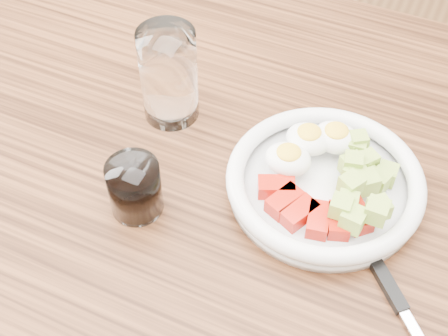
{
  "coord_description": "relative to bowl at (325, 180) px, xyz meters",
  "views": [
    {
      "loc": [
        0.19,
        -0.43,
        1.36
      ],
      "look_at": [
        -0.01,
        0.01,
        0.8
      ],
      "focal_mm": 50.0,
      "sensor_mm": 36.0,
      "label": 1
    }
  ],
  "objects": [
    {
      "name": "coffee_glass",
      "position": [
        -0.19,
        -0.11,
        0.01
      ],
      "size": [
        0.06,
        0.06,
        0.07
      ],
      "color": "white",
      "rests_on": "dining_table"
    },
    {
      "name": "bowl",
      "position": [
        0.0,
        0.0,
        0.0
      ],
      "size": [
        0.24,
        0.24,
        0.06
      ],
      "color": "white",
      "rests_on": "dining_table"
    },
    {
      "name": "dining_table",
      "position": [
        -0.1,
        -0.05,
        -0.12
      ],
      "size": [
        1.5,
        0.9,
        0.77
      ],
      "color": "brown",
      "rests_on": "ground"
    },
    {
      "name": "water_glass",
      "position": [
        -0.23,
        0.04,
        0.04
      ],
      "size": [
        0.07,
        0.07,
        0.13
      ],
      "primitive_type": "cylinder",
      "color": "white",
      "rests_on": "dining_table"
    },
    {
      "name": "fork",
      "position": [
        0.11,
        -0.11,
        -0.02
      ],
      "size": [
        0.16,
        0.17,
        0.01
      ],
      "color": "black",
      "rests_on": "dining_table"
    }
  ]
}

